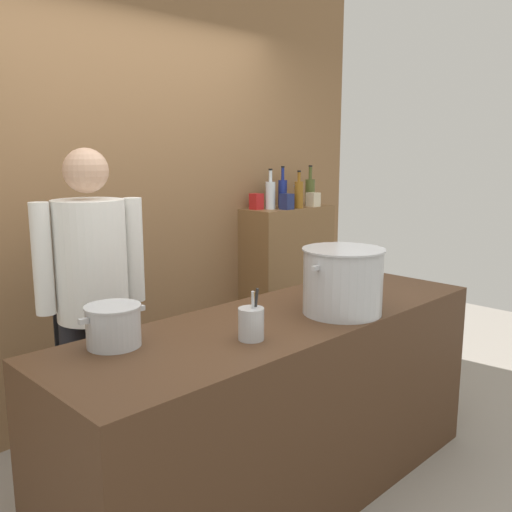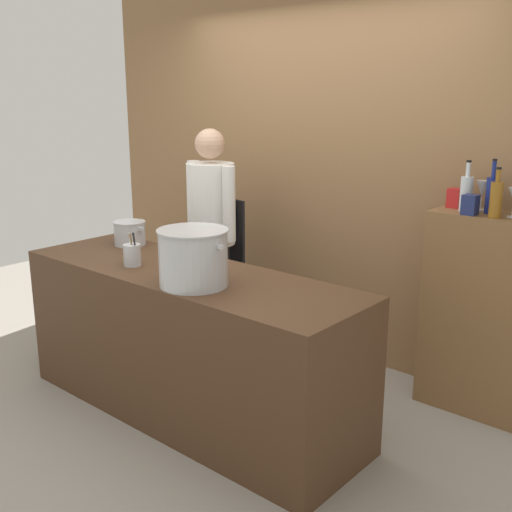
% 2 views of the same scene
% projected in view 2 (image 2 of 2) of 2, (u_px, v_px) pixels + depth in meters
% --- Properties ---
extents(ground_plane, '(8.00, 8.00, 0.00)m').
position_uv_depth(ground_plane, '(190.00, 411.00, 3.80)').
color(ground_plane, gray).
extents(brick_back_panel, '(4.40, 0.10, 3.00)m').
position_uv_depth(brick_back_panel, '(326.00, 150.00, 4.45)').
color(brick_back_panel, olive).
rests_on(brick_back_panel, ground_plane).
extents(prep_counter, '(2.25, 0.70, 0.90)m').
position_uv_depth(prep_counter, '(188.00, 343.00, 3.69)').
color(prep_counter, '#472D1C').
rests_on(prep_counter, ground_plane).
extents(bar_cabinet, '(0.76, 0.32, 1.23)m').
position_uv_depth(bar_cabinet, '(490.00, 316.00, 3.67)').
color(bar_cabinet, brown).
rests_on(bar_cabinet, ground_plane).
extents(chef, '(0.52, 0.39, 1.66)m').
position_uv_depth(chef, '(212.00, 226.00, 4.46)').
color(chef, black).
rests_on(chef, ground_plane).
extents(stockpot_large, '(0.44, 0.38, 0.31)m').
position_uv_depth(stockpot_large, '(193.00, 258.00, 3.27)').
color(stockpot_large, '#B7BABF').
rests_on(stockpot_large, prep_counter).
extents(stockpot_small, '(0.28, 0.22, 0.16)m').
position_uv_depth(stockpot_small, '(130.00, 233.00, 4.17)').
color(stockpot_small, '#B7BABF').
rests_on(stockpot_small, prep_counter).
extents(utensil_crock, '(0.10, 0.10, 0.21)m').
position_uv_depth(utensil_crock, '(132.00, 255.00, 3.67)').
color(utensil_crock, '#B7BABF').
rests_on(utensil_crock, prep_counter).
extents(wine_bottle_amber, '(0.07, 0.07, 0.28)m').
position_uv_depth(wine_bottle_amber, '(496.00, 199.00, 3.41)').
color(wine_bottle_amber, '#8C5919').
rests_on(wine_bottle_amber, bar_cabinet).
extents(wine_bottle_clear, '(0.07, 0.07, 0.30)m').
position_uv_depth(wine_bottle_clear, '(466.00, 192.00, 3.61)').
color(wine_bottle_clear, silver).
rests_on(wine_bottle_clear, bar_cabinet).
extents(wine_bottle_cobalt, '(0.07, 0.07, 0.31)m').
position_uv_depth(wine_bottle_cobalt, '(492.00, 194.00, 3.53)').
color(wine_bottle_cobalt, navy).
rests_on(wine_bottle_cobalt, bar_cabinet).
extents(wine_glass_short, '(0.07, 0.07, 0.18)m').
position_uv_depth(wine_glass_short, '(482.00, 190.00, 3.62)').
color(wine_glass_short, silver).
rests_on(wine_glass_short, bar_cabinet).
extents(spice_tin_red, '(0.08, 0.08, 0.12)m').
position_uv_depth(spice_tin_red, '(455.00, 198.00, 3.72)').
color(spice_tin_red, red).
rests_on(spice_tin_red, bar_cabinet).
extents(spice_tin_navy, '(0.08, 0.08, 0.12)m').
position_uv_depth(spice_tin_navy, '(470.00, 205.00, 3.51)').
color(spice_tin_navy, navy).
rests_on(spice_tin_navy, bar_cabinet).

